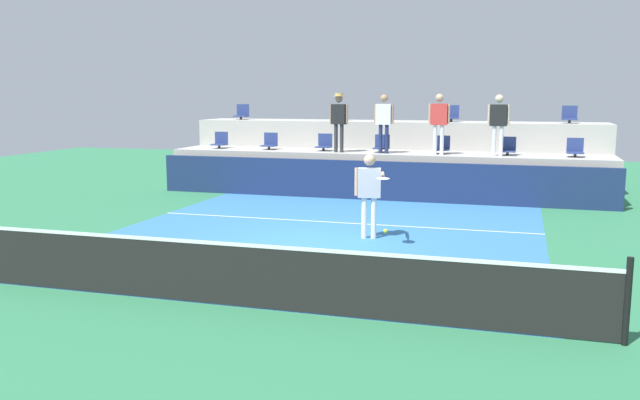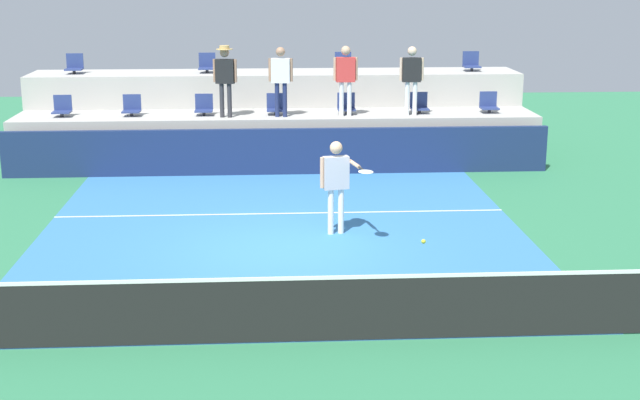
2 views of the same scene
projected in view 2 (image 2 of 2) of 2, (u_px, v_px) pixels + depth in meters
The scene contains 24 objects.
ground_plane at pixel (284, 250), 15.62m from camera, with size 40.00×40.00×0.00m, color #2D754C.
court_inner_paint at pixel (283, 234), 16.58m from camera, with size 9.00×10.00×0.01m, color teal.
court_service_line at pixel (281, 213), 17.94m from camera, with size 9.00×0.06×0.00m, color white.
tennis_net at pixel (290, 307), 11.63m from camera, with size 10.48×0.08×1.07m.
sponsor_backboard at pixel (278, 152), 21.28m from camera, with size 13.00×0.16×1.10m, color navy.
seating_tier_lower at pixel (277, 138), 22.51m from camera, with size 13.00×1.80×1.25m, color #ADAAA3.
seating_tier_upper at pixel (276, 111), 24.15m from camera, with size 13.00×1.80×2.10m, color #ADAAA3.
stadium_chair_lower_far_left at pixel (62, 108), 21.93m from camera, with size 0.44×0.40×0.52m.
stadium_chair_lower_left at pixel (132, 107), 22.03m from camera, with size 0.44×0.40×0.52m.
stadium_chair_lower_mid_left at pixel (204, 106), 22.13m from camera, with size 0.44×0.40×0.52m.
stadium_chair_lower_center at pixel (276, 106), 22.24m from camera, with size 0.44×0.40×0.52m.
stadium_chair_lower_mid_right at pixel (346, 105), 22.34m from camera, with size 0.44×0.40×0.52m.
stadium_chair_lower_right at pixel (419, 105), 22.45m from camera, with size 0.44×0.40×0.52m.
stadium_chair_lower_far_right at pixel (489, 104), 22.55m from camera, with size 0.44×0.40×0.52m.
stadium_chair_upper_far_left at pixel (74, 65), 23.46m from camera, with size 0.44×0.40×0.52m.
stadium_chair_upper_left at pixel (207, 65), 23.66m from camera, with size 0.44×0.40×0.52m.
stadium_chair_upper_right at pixel (343, 64), 23.87m from camera, with size 0.44×0.40×0.52m.
stadium_chair_upper_far_right at pixel (471, 63), 24.07m from camera, with size 0.44×0.40×0.52m.
tennis_player at pixel (337, 178), 16.30m from camera, with size 0.91×1.17×1.74m.
spectator_with_hat at pixel (225, 74), 21.58m from camera, with size 0.59×0.47×1.74m.
spectator_leaning_on_rail at pixel (281, 75), 21.67m from camera, with size 0.60×0.25×1.70m.
spectator_in_grey at pixel (346, 74), 21.76m from camera, with size 0.60×0.23×1.72m.
spectator_in_white at pixel (412, 74), 21.86m from camera, with size 0.59×0.24×1.70m.
tennis_ball at pixel (424, 241), 13.10m from camera, with size 0.07×0.07×0.07m.
Camera 2 is at (-0.26, -14.91, 4.77)m, focal length 50.10 mm.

